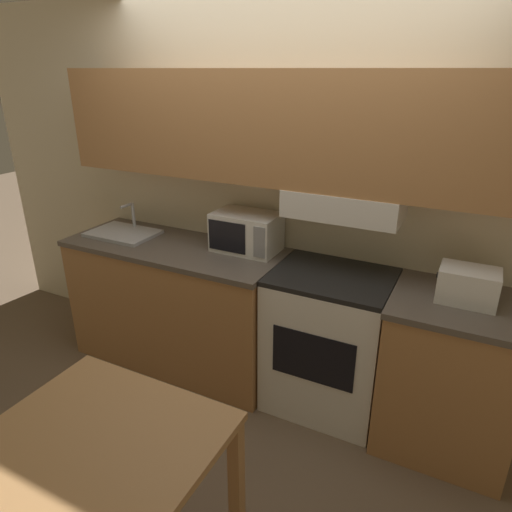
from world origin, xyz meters
The scene contains 9 objects.
ground_plane centered at (0.00, 0.00, 0.00)m, with size 16.00×16.00×0.00m, color brown.
wall_back centered at (0.01, -0.07, 1.50)m, with size 5.40×0.38×2.55m.
lower_counter_main centered at (-0.72, -0.31, 0.47)m, with size 1.57×0.64×0.94m.
lower_counter_right_stub centered at (1.15, -0.31, 0.47)m, with size 0.72×0.64×0.94m.
stove_range centered at (0.43, -0.29, 0.47)m, with size 0.72×0.58×0.94m.
microwave centered at (-0.22, -0.17, 1.07)m, with size 0.44×0.29×0.26m.
toaster centered at (1.16, -0.29, 1.03)m, with size 0.31×0.21×0.18m.
sink_basin centered at (-1.18, -0.31, 0.95)m, with size 0.49×0.34×0.22m.
dining_table centered at (-0.01, -1.78, 0.65)m, with size 0.89×0.76×0.78m.
Camera 1 is at (1.13, -2.71, 2.08)m, focal length 32.00 mm.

